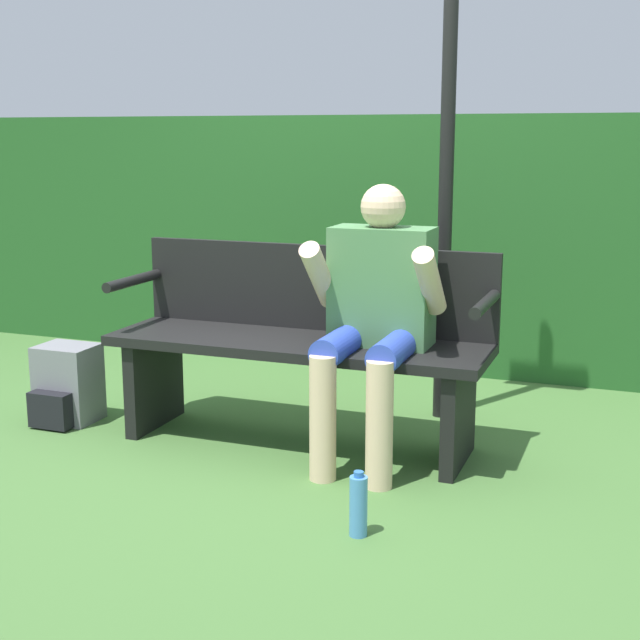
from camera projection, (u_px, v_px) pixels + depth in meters
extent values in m
plane|color=#426B33|center=(297.00, 444.00, 4.10)|extent=(40.00, 40.00, 0.00)
cube|color=#235623|center=(400.00, 240.00, 5.52)|extent=(12.00, 0.57, 1.51)
cube|color=black|center=(297.00, 344.00, 4.01)|extent=(1.73, 0.50, 0.05)
cube|color=black|center=(315.00, 287.00, 4.18)|extent=(1.73, 0.04, 0.40)
cube|color=black|center=(155.00, 381.00, 4.31)|extent=(0.06, 0.45, 0.45)
cube|color=black|center=(459.00, 415.00, 3.80)|extent=(0.06, 0.45, 0.45)
cylinder|color=black|center=(133.00, 281.00, 4.25)|extent=(0.05, 0.45, 0.05)
cylinder|color=black|center=(485.00, 304.00, 3.67)|extent=(0.05, 0.45, 0.05)
cube|color=#4C7F4C|center=(382.00, 286.00, 3.86)|extent=(0.44, 0.22, 0.51)
sphere|color=beige|center=(383.00, 207.00, 3.79)|extent=(0.19, 0.19, 0.19)
cylinder|color=#2D47B7|center=(340.00, 345.00, 3.76)|extent=(0.13, 0.41, 0.13)
cylinder|color=#2D47B7|center=(395.00, 349.00, 3.68)|extent=(0.13, 0.41, 0.13)
cylinder|color=beige|center=(323.00, 418.00, 3.63)|extent=(0.11, 0.11, 0.53)
cylinder|color=beige|center=(379.00, 425.00, 3.54)|extent=(0.11, 0.11, 0.53)
cylinder|color=beige|center=(320.00, 275.00, 3.82)|extent=(0.09, 0.32, 0.32)
cylinder|color=beige|center=(430.00, 282.00, 3.65)|extent=(0.09, 0.32, 0.32)
cube|color=slate|center=(68.00, 383.00, 4.41)|extent=(0.28, 0.23, 0.38)
cube|color=black|center=(50.00, 410.00, 4.29)|extent=(0.21, 0.08, 0.17)
cylinder|color=#4C8CCC|center=(358.00, 506.00, 3.14)|extent=(0.06, 0.06, 0.22)
cylinder|color=#2D66B2|center=(359.00, 474.00, 3.12)|extent=(0.04, 0.04, 0.02)
cylinder|color=black|center=(447.00, 158.00, 4.25)|extent=(0.07, 0.07, 2.57)
cube|color=maroon|center=(371.00, 186.00, 15.44)|extent=(4.65, 3.34, 0.69)
cube|color=#333D4C|center=(372.00, 151.00, 15.32)|extent=(2.51, 2.30, 0.48)
cylinder|color=black|center=(439.00, 195.00, 16.40)|extent=(0.61, 0.39, 0.59)
cylinder|color=black|center=(456.00, 203.00, 14.64)|extent=(0.61, 0.39, 0.59)
cylinder|color=black|center=(296.00, 195.00, 16.33)|extent=(0.61, 0.39, 0.59)
cylinder|color=black|center=(295.00, 203.00, 14.57)|extent=(0.61, 0.39, 0.59)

